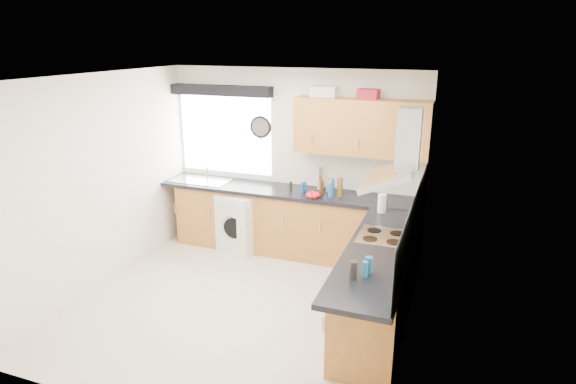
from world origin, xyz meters
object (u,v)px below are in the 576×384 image
at_px(upper_cabinets, 361,127).
at_px(washing_machine, 243,221).
at_px(oven, 381,280).
at_px(extractor_hood, 400,157).

distance_m(upper_cabinets, washing_machine, 2.12).
bearing_deg(oven, washing_machine, 152.69).
bearing_deg(extractor_hood, upper_cabinets, 116.13).
bearing_deg(oven, upper_cabinets, 112.54).
distance_m(extractor_hood, washing_machine, 2.83).
bearing_deg(upper_cabinets, oven, -67.46).
relative_size(extractor_hood, washing_machine, 0.95).
xyz_separation_m(oven, washing_machine, (-2.13, 1.10, -0.02)).
xyz_separation_m(oven, upper_cabinets, (-0.55, 1.32, 1.38)).
distance_m(oven, extractor_hood, 1.35).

